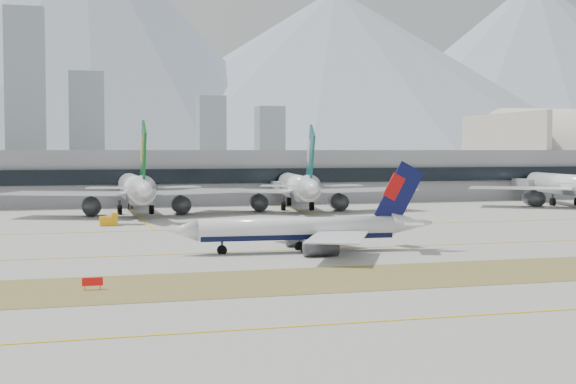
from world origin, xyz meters
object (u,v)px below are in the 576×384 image
object	(u,v)px
widebody_eva	(136,190)
terminal	(208,175)
taxiing_airliner	(307,230)
widebody_china_air	(567,186)
widebody_cathay	(298,188)

from	to	relation	value
widebody_eva	terminal	world-z (taller)	widebody_eva
taxiing_airliner	widebody_china_air	size ratio (longest dim) A/B	0.73
widebody_cathay	terminal	distance (m)	46.75
taxiing_airliner	widebody_eva	size ratio (longest dim) A/B	0.67
taxiing_airliner	terminal	xyz separation A→B (m)	(6.60, 121.96, 4.24)
taxiing_airliner	terminal	bearing A→B (deg)	-89.51
taxiing_airliner	widebody_cathay	xyz separation A→B (m)	(21.52, 77.70, 2.30)
widebody_cathay	widebody_china_air	bearing A→B (deg)	-83.92
widebody_eva	widebody_china_air	bearing A→B (deg)	-90.32
widebody_china_air	widebody_cathay	bearing A→B (deg)	98.64
widebody_china_air	terminal	xyz separation A→B (m)	(-89.37, 47.61, 2.14)
taxiing_airliner	widebody_eva	distance (m)	78.32
terminal	taxiing_airliner	bearing A→B (deg)	-93.10
taxiing_airliner	widebody_china_air	world-z (taller)	widebody_china_air
widebody_china_air	taxiing_airliner	bearing A→B (deg)	138.98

